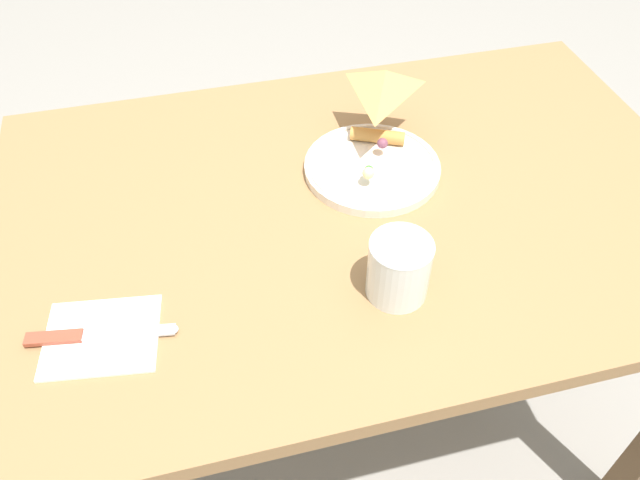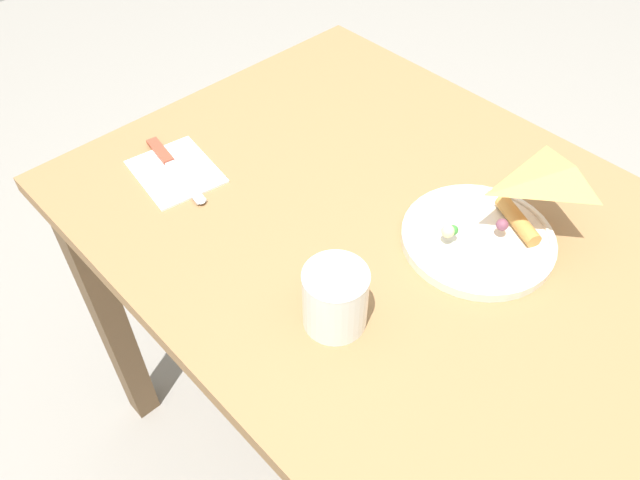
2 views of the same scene
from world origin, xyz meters
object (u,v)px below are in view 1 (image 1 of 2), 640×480
object	(u,v)px
butter_knife	(93,335)
dining_table	(354,247)
plate_pizza	(372,165)
napkin_folded	(102,337)
milk_glass	(400,270)

from	to	relation	value
butter_knife	dining_table	bearing A→B (deg)	31.62
plate_pizza	napkin_folded	bearing A→B (deg)	-152.01
milk_glass	napkin_folded	distance (m)	0.41
milk_glass	napkin_folded	bearing A→B (deg)	177.41
milk_glass	plate_pizza	bearing A→B (deg)	80.72
napkin_folded	dining_table	bearing A→B (deg)	23.60
dining_table	plate_pizza	xyz separation A→B (m)	(0.05, 0.06, 0.13)
napkin_folded	plate_pizza	bearing A→B (deg)	27.99
plate_pizza	milk_glass	size ratio (longest dim) A/B	2.44
dining_table	milk_glass	size ratio (longest dim) A/B	12.36
dining_table	napkin_folded	world-z (taller)	napkin_folded
milk_glass	butter_knife	world-z (taller)	milk_glass
plate_pizza	napkin_folded	size ratio (longest dim) A/B	1.40
dining_table	milk_glass	bearing A→B (deg)	-89.19
milk_glass	dining_table	bearing A→B (deg)	90.81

